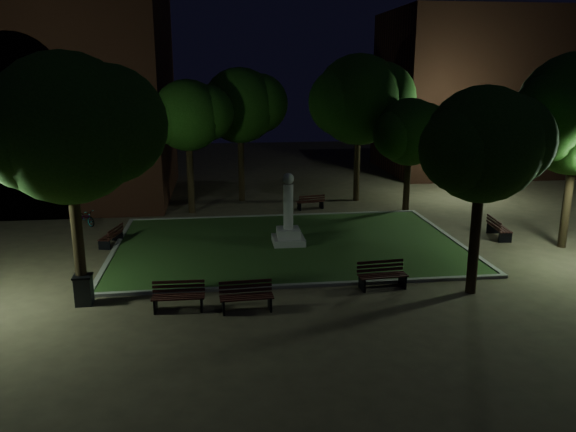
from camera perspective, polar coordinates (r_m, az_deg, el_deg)
name	(u,v)px	position (r m, az deg, el deg)	size (l,w,h in m)	color
ground	(294,259)	(23.36, 0.65, -4.42)	(80.00, 80.00, 0.00)	#4B412D
lawn	(288,244)	(25.23, 0.03, -2.88)	(15.00, 10.00, 0.08)	#2A491C
lawn_kerb	(288,244)	(25.23, 0.03, -2.84)	(15.40, 10.40, 0.12)	slate
monument	(288,225)	(24.97, 0.03, -0.87)	(1.40, 1.40, 3.20)	gray
building_far	(491,93)	(46.90, 19.92, 11.69)	(16.00, 10.00, 12.00)	#442115
tree_west	(70,129)	(18.88, -21.23, 8.27)	(5.82, 4.75, 8.22)	black
tree_north_wl	(189,116)	(30.64, -9.99, 10.01)	(4.63, 3.78, 7.21)	black
tree_north_er	(361,100)	(33.52, 7.43, 11.63)	(6.44, 5.25, 8.61)	black
tree_ne	(411,132)	(31.59, 12.40, 8.32)	(4.50, 3.67, 6.22)	black
tree_se	(486,145)	(19.77, 19.44, 6.83)	(4.77, 3.89, 7.17)	black
tree_far_north	(242,106)	(33.32, -4.73, 11.11)	(5.34, 4.36, 7.84)	black
lamppost_nw	(44,161)	(32.98, -23.58, 5.10)	(1.18, 0.28, 4.08)	black
lamppost_ne	(468,146)	(35.63, 17.82, 6.83)	(1.18, 0.28, 4.70)	black
bench_near_left	(246,297)	(18.46, -4.26, -8.22)	(1.76, 0.70, 0.95)	black
bench_near_right	(382,276)	(20.52, 9.52, -6.00)	(1.80, 0.76, 0.96)	black
bench_west_near	(179,297)	(18.79, -11.06, -8.07)	(1.71, 0.63, 0.93)	black
bench_left_side	(112,237)	(26.30, -17.44, -2.01)	(0.91, 1.65, 0.86)	black
bench_right_side	(498,229)	(27.99, 20.54, -1.20)	(0.80, 1.80, 0.96)	black
bench_far_side	(311,202)	(31.73, 2.32, 1.39)	(1.62, 0.84, 0.85)	black
trash_bin	(84,290)	(20.00, -20.04, -7.04)	(0.61, 0.61, 1.03)	black
bicycle	(85,218)	(30.18, -19.95, -0.16)	(0.53, 1.52, 0.80)	black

